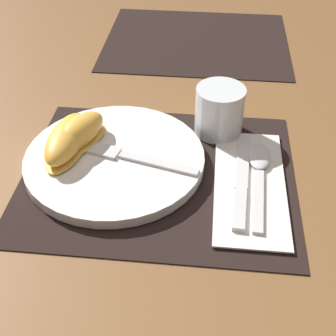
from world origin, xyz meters
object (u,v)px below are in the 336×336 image
(juice_glass, at_px, (219,113))
(spoon, at_px, (259,167))
(fork, at_px, (123,155))
(plate, at_px, (115,159))
(citrus_wedge_0, at_px, (78,134))
(knife, at_px, (241,182))
(citrus_wedge_1, at_px, (67,140))

(juice_glass, bearing_deg, spoon, -57.16)
(fork, bearing_deg, plate, 171.19)
(juice_glass, xyz_separation_m, spoon, (0.06, -0.10, -0.03))
(fork, xyz_separation_m, citrus_wedge_0, (-0.07, 0.03, 0.02))
(knife, xyz_separation_m, citrus_wedge_1, (-0.26, 0.04, 0.03))
(fork, relative_size, citrus_wedge_0, 1.62)
(fork, bearing_deg, spoon, 1.59)
(knife, bearing_deg, citrus_wedge_0, 167.93)
(juice_glass, relative_size, citrus_wedge_1, 0.59)
(citrus_wedge_0, bearing_deg, citrus_wedge_1, -130.84)
(plate, distance_m, citrus_wedge_1, 0.08)
(knife, xyz_separation_m, citrus_wedge_0, (-0.25, 0.05, 0.03))
(plate, relative_size, fork, 1.38)
(fork, bearing_deg, juice_glass, 36.44)
(citrus_wedge_0, xyz_separation_m, citrus_wedge_1, (-0.01, -0.02, -0.00))
(knife, distance_m, citrus_wedge_0, 0.26)
(plate, bearing_deg, citrus_wedge_1, 174.19)
(knife, relative_size, spoon, 1.07)
(knife, xyz_separation_m, fork, (-0.18, 0.03, 0.01))
(knife, distance_m, citrus_wedge_1, 0.27)
(plate, relative_size, knife, 1.35)
(juice_glass, height_order, citrus_wedge_0, juice_glass)
(fork, distance_m, citrus_wedge_1, 0.09)
(plate, height_order, knife, plate)
(spoon, xyz_separation_m, citrus_wedge_0, (-0.28, 0.02, 0.03))
(juice_glass, distance_m, citrus_wedge_0, 0.23)
(fork, bearing_deg, knife, -8.88)
(fork, bearing_deg, citrus_wedge_0, 160.56)
(plate, bearing_deg, juice_glass, 33.30)
(plate, height_order, juice_glass, juice_glass)
(plate, height_order, spoon, plate)
(plate, height_order, citrus_wedge_0, citrus_wedge_0)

